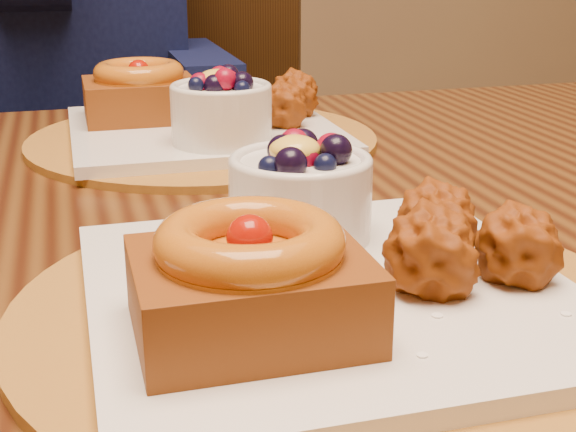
{
  "coord_description": "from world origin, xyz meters",
  "views": [
    {
      "loc": [
        -0.11,
        -0.51,
        0.97
      ],
      "look_at": [
        0.02,
        -0.05,
        0.8
      ],
      "focal_mm": 50.0,
      "sensor_mm": 36.0,
      "label": 1
    }
  ],
  "objects_px": {
    "dining_table": "(249,286)",
    "chair_far": "(147,200)",
    "place_setting_far": "(200,118)",
    "place_setting_near": "(321,268)"
  },
  "relations": [
    {
      "from": "place_setting_far",
      "to": "dining_table",
      "type": "bearing_deg",
      "value": -88.99
    },
    {
      "from": "dining_table",
      "to": "chair_far",
      "type": "height_order",
      "value": "chair_far"
    },
    {
      "from": "place_setting_near",
      "to": "chair_far",
      "type": "height_order",
      "value": "chair_far"
    },
    {
      "from": "dining_table",
      "to": "place_setting_far",
      "type": "relative_size",
      "value": 4.21
    },
    {
      "from": "place_setting_near",
      "to": "dining_table",
      "type": "bearing_deg",
      "value": 89.08
    },
    {
      "from": "dining_table",
      "to": "chair_far",
      "type": "relative_size",
      "value": 1.6
    },
    {
      "from": "place_setting_far",
      "to": "chair_far",
      "type": "height_order",
      "value": "chair_far"
    },
    {
      "from": "dining_table",
      "to": "place_setting_far",
      "type": "xyz_separation_m",
      "value": [
        -0.0,
        0.21,
        0.11
      ]
    },
    {
      "from": "dining_table",
      "to": "place_setting_near",
      "type": "xyz_separation_m",
      "value": [
        -0.0,
        -0.21,
        0.11
      ]
    },
    {
      "from": "place_setting_far",
      "to": "chair_far",
      "type": "distance_m",
      "value": 0.5
    }
  ]
}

